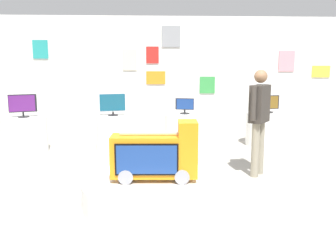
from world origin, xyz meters
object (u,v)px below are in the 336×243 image
display_pedestal_center_rear (184,130)px  display_pedestal_far_right (114,133)px  main_display_pedestal (154,191)px  tv_on_left_rear (23,105)px  tv_on_center_rear (185,105)px  tv_on_far_right (113,103)px  tv_on_right_rear (268,104)px  novelty_firetruck_tv (156,156)px  display_pedestal_left_rear (25,135)px  shopper_browsing_near_truck (259,115)px  display_pedestal_right_rear (267,129)px

display_pedestal_center_rear → display_pedestal_far_right: size_ratio=1.19×
main_display_pedestal → display_pedestal_far_right: (-0.79, 2.84, 0.20)m
tv_on_left_rear → tv_on_center_rear: (3.18, 0.29, -0.07)m
main_display_pedestal → display_pedestal_center_rear: display_pedestal_center_rear is taller
tv_on_far_right → tv_on_left_rear: bearing=-175.8°
tv_on_center_rear → tv_on_right_rear: tv_on_right_rear is taller
novelty_firetruck_tv → display_pedestal_center_rear: bearing=77.8°
display_pedestal_left_rear → tv_on_far_right: (1.72, 0.12, 0.60)m
display_pedestal_left_rear → tv_on_center_rear: tv_on_center_rear is taller
tv_on_left_rear → shopper_browsing_near_truck: size_ratio=0.31×
novelty_firetruck_tv → tv_on_far_right: 2.97m
display_pedestal_center_rear → tv_on_right_rear: (1.78, 0.08, 0.55)m
tv_on_center_rear → shopper_browsing_near_truck: bearing=-63.6°
tv_on_center_rear → display_pedestal_right_rear: 1.86m
tv_on_center_rear → tv_on_right_rear: bearing=2.7°
tv_on_left_rear → display_pedestal_center_rear: bearing=5.2°
shopper_browsing_near_truck → tv_on_right_rear: bearing=67.9°
display_pedestal_far_right → tv_on_far_right: 0.60m
main_display_pedestal → display_pedestal_left_rear: 3.70m
display_pedestal_left_rear → tv_on_right_rear: bearing=4.2°
tv_on_right_rear → display_pedestal_right_rear: bearing=79.7°
display_pedestal_far_right → tv_on_far_right: size_ratio=1.29×
novelty_firetruck_tv → display_pedestal_center_rear: novelty_firetruck_tv is taller
main_display_pedestal → display_pedestal_left_rear: size_ratio=2.08×
tv_on_right_rear → tv_on_far_right: (-3.24, -0.24, 0.05)m
display_pedestal_left_rear → display_pedestal_far_right: same height
tv_on_right_rear → display_pedestal_far_right: size_ratio=0.68×
shopper_browsing_near_truck → tv_on_far_right: bearing=143.7°
tv_on_left_rear → tv_on_far_right: (1.72, 0.13, 0.00)m
tv_on_center_rear → shopper_browsing_near_truck: shopper_browsing_near_truck is taller
tv_on_far_right → display_pedestal_left_rear: bearing=-175.9°
display_pedestal_center_rear → tv_on_right_rear: tv_on_right_rear is taller
main_display_pedestal → display_pedestal_far_right: display_pedestal_far_right is taller
display_pedestal_far_right → shopper_browsing_near_truck: bearing=-36.3°
novelty_firetruck_tv → tv_on_left_rear: 3.72m
tv_on_far_right → tv_on_right_rear: bearing=4.3°
main_display_pedestal → tv_on_far_right: size_ratio=3.31×
display_pedestal_center_rear → display_pedestal_right_rear: size_ratio=0.93×
main_display_pedestal → display_pedestal_right_rear: bearing=51.4°
novelty_firetruck_tv → tv_on_left_rear: size_ratio=2.13×
novelty_firetruck_tv → tv_on_left_rear: (-2.53, 2.71, 0.33)m
display_pedestal_center_rear → tv_on_center_rear: tv_on_center_rear is taller
main_display_pedestal → shopper_browsing_near_truck: shopper_browsing_near_truck is taller
display_pedestal_left_rear → tv_on_right_rear: (4.96, 0.37, 0.55)m
display_pedestal_left_rear → display_pedestal_far_right: 1.73m
tv_on_left_rear → shopper_browsing_near_truck: shopper_browsing_near_truck is taller
main_display_pedestal → display_pedestal_center_rear: 3.07m
tv_on_right_rear → shopper_browsing_near_truck: shopper_browsing_near_truck is taller
display_pedestal_center_rear → shopper_browsing_near_truck: shopper_browsing_near_truck is taller
display_pedestal_left_rear → tv_on_center_rear: size_ratio=2.29×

